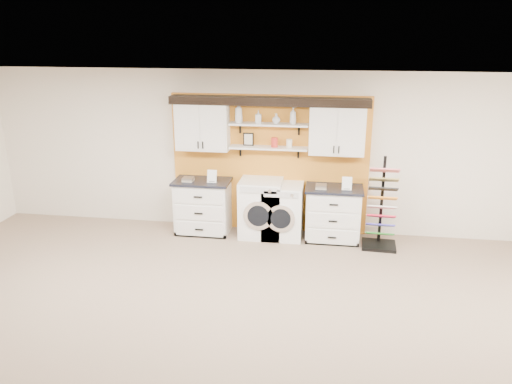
% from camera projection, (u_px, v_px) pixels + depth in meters
% --- Properties ---
extents(floor, '(10.00, 10.00, 0.00)m').
position_uv_depth(floor, '(223.00, 368.00, 5.31)').
color(floor, gray).
rests_on(floor, ground).
extents(ceiling, '(10.00, 10.00, 0.00)m').
position_uv_depth(ceiling, '(216.00, 104.00, 4.44)').
color(ceiling, white).
rests_on(ceiling, wall_back).
extents(wall_back, '(10.00, 0.00, 10.00)m').
position_uv_depth(wall_back, '(270.00, 152.00, 8.64)').
color(wall_back, silver).
rests_on(wall_back, floor).
extents(accent_panel, '(3.40, 0.07, 2.40)m').
position_uv_depth(accent_panel, '(269.00, 164.00, 8.67)').
color(accent_panel, orange).
rests_on(accent_panel, wall_back).
extents(upper_cabinet_left, '(0.90, 0.35, 0.84)m').
position_uv_depth(upper_cabinet_left, '(203.00, 125.00, 8.45)').
color(upper_cabinet_left, white).
rests_on(upper_cabinet_left, wall_back).
extents(upper_cabinet_right, '(0.90, 0.35, 0.84)m').
position_uv_depth(upper_cabinet_right, '(337.00, 129.00, 8.13)').
color(upper_cabinet_right, white).
rests_on(upper_cabinet_right, wall_back).
extents(shelf_lower, '(1.32, 0.28, 0.03)m').
position_uv_depth(shelf_lower, '(268.00, 148.00, 8.41)').
color(shelf_lower, white).
rests_on(shelf_lower, wall_back).
extents(shelf_upper, '(1.32, 0.28, 0.03)m').
position_uv_depth(shelf_upper, '(269.00, 124.00, 8.28)').
color(shelf_upper, white).
rests_on(shelf_upper, wall_back).
extents(crown_molding, '(3.30, 0.41, 0.13)m').
position_uv_depth(crown_molding, '(269.00, 100.00, 8.17)').
color(crown_molding, black).
rests_on(crown_molding, wall_back).
extents(picture_frame, '(0.18, 0.02, 0.22)m').
position_uv_depth(picture_frame, '(248.00, 139.00, 8.46)').
color(picture_frame, black).
rests_on(picture_frame, shelf_lower).
extents(canister_red, '(0.11, 0.11, 0.16)m').
position_uv_depth(canister_red, '(274.00, 142.00, 8.36)').
color(canister_red, red).
rests_on(canister_red, shelf_lower).
extents(canister_cream, '(0.10, 0.10, 0.14)m').
position_uv_depth(canister_cream, '(289.00, 143.00, 8.33)').
color(canister_cream, silver).
rests_on(canister_cream, shelf_lower).
extents(base_cabinet_left, '(0.98, 0.66, 0.95)m').
position_uv_depth(base_cabinet_left, '(203.00, 206.00, 8.75)').
color(base_cabinet_left, white).
rests_on(base_cabinet_left, floor).
extents(base_cabinet_right, '(0.95, 0.66, 0.93)m').
position_uv_depth(base_cabinet_right, '(333.00, 214.00, 8.43)').
color(base_cabinet_right, white).
rests_on(base_cabinet_right, floor).
extents(washer, '(0.72, 0.71, 1.00)m').
position_uv_depth(washer, '(261.00, 208.00, 8.59)').
color(washer, white).
rests_on(washer, floor).
extents(dryer, '(0.67, 0.71, 0.94)m').
position_uv_depth(dryer, '(283.00, 211.00, 8.55)').
color(dryer, white).
rests_on(dryer, floor).
extents(sample_rack, '(0.57, 0.48, 1.51)m').
position_uv_depth(sample_rack, '(381.00, 218.00, 8.13)').
color(sample_rack, black).
rests_on(sample_rack, floor).
extents(soap_bottle_a, '(0.18, 0.18, 0.34)m').
position_uv_depth(soap_bottle_a, '(239.00, 112.00, 8.30)').
color(soap_bottle_a, silver).
rests_on(soap_bottle_a, shelf_upper).
extents(soap_bottle_b, '(0.11, 0.11, 0.22)m').
position_uv_depth(soap_bottle_b, '(258.00, 117.00, 8.27)').
color(soap_bottle_b, silver).
rests_on(soap_bottle_b, shelf_upper).
extents(soap_bottle_c, '(0.13, 0.13, 0.17)m').
position_uv_depth(soap_bottle_c, '(276.00, 119.00, 8.24)').
color(soap_bottle_c, silver).
rests_on(soap_bottle_c, shelf_upper).
extents(soap_bottle_d, '(0.12, 0.12, 0.28)m').
position_uv_depth(soap_bottle_d, '(293.00, 116.00, 8.18)').
color(soap_bottle_d, silver).
rests_on(soap_bottle_d, shelf_upper).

